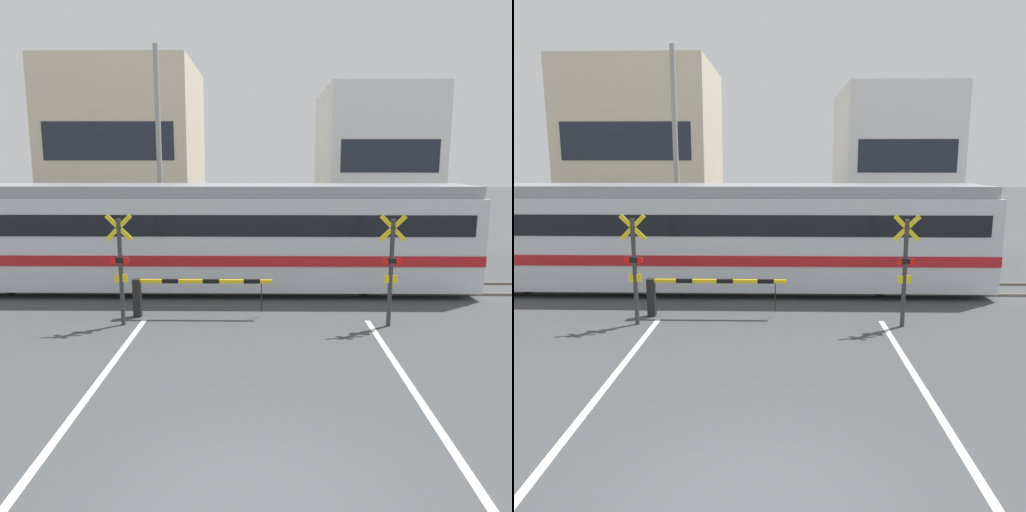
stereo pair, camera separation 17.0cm
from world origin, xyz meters
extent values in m
plane|color=#444749|center=(0.00, 0.00, 0.00)|extent=(160.00, 160.00, 0.00)
cube|color=#6B6051|center=(0.00, 9.99, 0.04)|extent=(50.00, 0.10, 0.08)
cube|color=#6B6051|center=(0.00, 11.43, 0.04)|extent=(50.00, 0.10, 0.08)
cube|color=white|center=(-2.96, 1.69, 0.00)|extent=(0.14, 11.39, 0.01)
cube|color=white|center=(2.96, 1.69, 0.00)|extent=(0.14, 11.39, 0.01)
cube|color=silver|center=(-2.21, 10.71, 1.65)|extent=(18.05, 2.84, 2.84)
cube|color=gray|center=(-2.21, 10.71, 3.25)|extent=(17.87, 2.50, 0.36)
cube|color=red|center=(-2.21, 10.71, 1.22)|extent=(18.07, 2.90, 0.32)
cube|color=black|center=(-2.21, 10.71, 2.29)|extent=(17.33, 2.88, 0.64)
cylinder|color=black|center=(-7.81, 9.99, 0.38)|extent=(0.76, 0.12, 0.76)
cylinder|color=black|center=(-7.81, 11.43, 0.38)|extent=(0.76, 0.12, 0.76)
cylinder|color=black|center=(3.39, 9.99, 0.38)|extent=(0.76, 0.12, 0.76)
cylinder|color=black|center=(3.39, 11.43, 0.38)|extent=(0.76, 0.12, 0.76)
cube|color=black|center=(-3.21, 7.69, 0.52)|extent=(0.20, 0.20, 1.04)
cube|color=yellow|center=(-1.38, 7.69, 0.99)|extent=(3.66, 0.09, 0.09)
cube|color=black|center=(-2.30, 7.69, 0.99)|extent=(0.44, 0.10, 0.10)
cube|color=black|center=(-1.20, 7.69, 0.99)|extent=(0.44, 0.10, 0.10)
cube|color=black|center=(-0.10, 7.69, 0.99)|extent=(0.44, 0.10, 0.10)
cylinder|color=black|center=(0.15, 7.69, 0.55)|extent=(0.02, 0.02, 0.79)
cube|color=black|center=(3.21, 13.45, 0.52)|extent=(0.20, 0.20, 1.04)
cube|color=yellow|center=(1.38, 13.45, 0.99)|extent=(3.66, 0.09, 0.09)
cube|color=black|center=(2.30, 13.45, 0.99)|extent=(0.44, 0.10, 0.10)
cube|color=black|center=(1.20, 13.45, 0.99)|extent=(0.44, 0.10, 0.10)
cube|color=black|center=(0.10, 13.45, 0.99)|extent=(0.44, 0.10, 0.10)
cylinder|color=black|center=(-0.15, 13.45, 0.55)|extent=(0.02, 0.02, 0.79)
cylinder|color=#333333|center=(-3.41, 6.98, 1.38)|extent=(0.11, 0.11, 2.75)
cube|color=yellow|center=(-3.41, 6.98, 2.53)|extent=(0.68, 0.04, 0.68)
cube|color=yellow|center=(-3.41, 6.98, 2.53)|extent=(0.68, 0.04, 0.68)
cube|color=black|center=(-3.41, 6.98, 1.71)|extent=(0.44, 0.12, 0.12)
cylinder|color=red|center=(-3.58, 6.91, 1.71)|extent=(0.15, 0.03, 0.15)
cylinder|color=red|center=(-3.24, 6.91, 1.71)|extent=(0.15, 0.03, 0.15)
cube|color=yellow|center=(-3.41, 6.96, 1.24)|extent=(0.32, 0.03, 0.20)
cylinder|color=#333333|center=(3.41, 6.98, 1.38)|extent=(0.11, 0.11, 2.75)
cube|color=yellow|center=(3.41, 6.98, 2.53)|extent=(0.68, 0.04, 0.68)
cube|color=yellow|center=(3.41, 6.98, 2.53)|extent=(0.68, 0.04, 0.68)
cube|color=black|center=(3.41, 6.98, 1.71)|extent=(0.44, 0.12, 0.12)
cylinder|color=red|center=(3.24, 6.91, 1.71)|extent=(0.15, 0.03, 0.15)
cylinder|color=red|center=(3.58, 6.91, 1.71)|extent=(0.15, 0.03, 0.15)
cube|color=yellow|center=(3.41, 6.96, 1.24)|extent=(0.32, 0.03, 0.20)
cylinder|color=brown|center=(-0.14, 17.38, 0.38)|extent=(0.13, 0.13, 0.77)
cylinder|color=brown|center=(0.00, 17.38, 0.38)|extent=(0.13, 0.13, 0.77)
cube|color=navy|center=(-0.07, 17.38, 1.07)|extent=(0.38, 0.22, 0.61)
sphere|color=tan|center=(-0.07, 17.38, 1.49)|extent=(0.21, 0.21, 0.21)
cube|color=beige|center=(-7.43, 23.62, 4.69)|extent=(7.74, 7.79, 9.37)
cube|color=#1E232D|center=(-7.43, 19.72, 5.15)|extent=(6.50, 0.03, 1.87)
cube|color=white|center=(6.46, 23.62, 4.02)|extent=(5.78, 7.79, 8.05)
cube|color=#1E232D|center=(6.46, 19.72, 4.43)|extent=(4.86, 0.03, 1.61)
cylinder|color=gray|center=(-4.16, 15.95, 4.42)|extent=(0.22, 0.22, 8.84)
camera|label=1|loc=(0.17, -5.32, 4.15)|focal=35.00mm
camera|label=2|loc=(0.34, -5.31, 4.15)|focal=35.00mm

